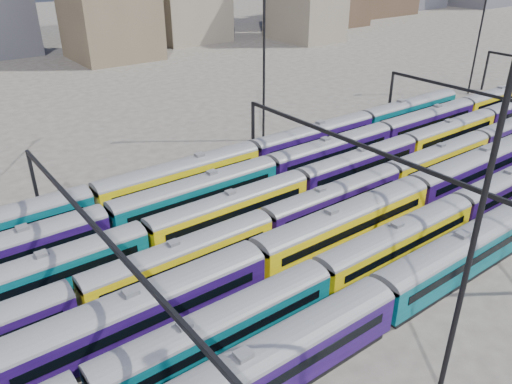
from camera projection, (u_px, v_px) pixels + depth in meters
ground at (290, 234)px, 53.13m from camera, size 500.00×500.00×0.00m
rake_0 at (461, 251)px, 45.14m from camera, size 152.86×3.19×5.38m
rake_1 at (398, 238)px, 47.45m from camera, size 100.69×2.95×4.96m
rake_2 at (139, 310)px, 37.85m from camera, size 111.23×3.26×5.50m
rake_3 at (334, 197)px, 55.46m from camera, size 96.07×2.82×4.73m
rake_4 at (300, 182)px, 58.66m from camera, size 118.84×2.90×4.87m
rake_5 at (270, 168)px, 61.86m from camera, size 126.16×3.08×5.18m
rake_6 at (92, 199)px, 54.24m from camera, size 130.39×3.18×5.36m
gantry_1 at (99, 240)px, 39.35m from camera, size 0.35×40.35×8.03m
gantry_2 at (360, 154)px, 55.44m from camera, size 0.35×40.35×8.03m
gantry_3 at (503, 106)px, 71.54m from camera, size 0.35×40.35×8.03m
mast_2 at (480, 214)px, 28.46m from camera, size 1.40×0.50×25.60m
mast_3 at (264, 49)px, 72.04m from camera, size 1.40×0.50×25.60m
mast_5 at (482, 22)px, 96.01m from camera, size 1.40×0.50×25.60m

